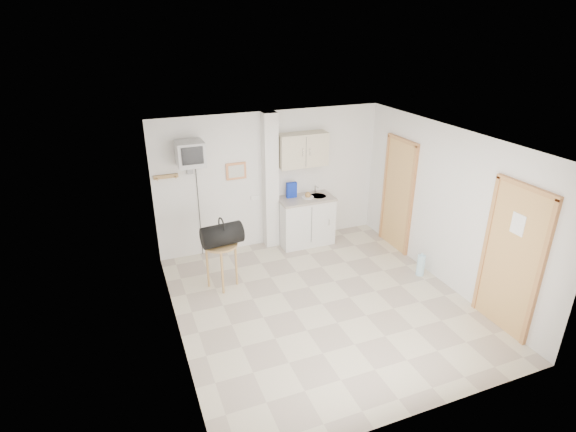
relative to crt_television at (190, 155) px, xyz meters
name	(u,v)px	position (x,y,z in m)	size (l,w,h in m)	color
ground	(322,304)	(1.45, -2.02, -1.94)	(4.50, 4.50, 0.00)	beige
room_envelope	(338,205)	(1.69, -1.93, -0.40)	(4.24, 4.54, 2.55)	white
kitchenette	(305,203)	(2.02, -0.02, -1.13)	(1.03, 0.58, 2.10)	silver
crt_television	(190,155)	(0.00, 0.00, 0.00)	(0.44, 0.45, 2.15)	slate
round_table	(221,251)	(0.19, -0.97, -1.32)	(0.53, 0.53, 0.75)	#A37B49
duffel_bag	(222,235)	(0.21, -1.02, -1.01)	(0.65, 0.40, 0.46)	black
water_bottle	(421,265)	(3.34, -1.86, -1.75)	(0.13, 0.13, 0.40)	#ABD9EB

